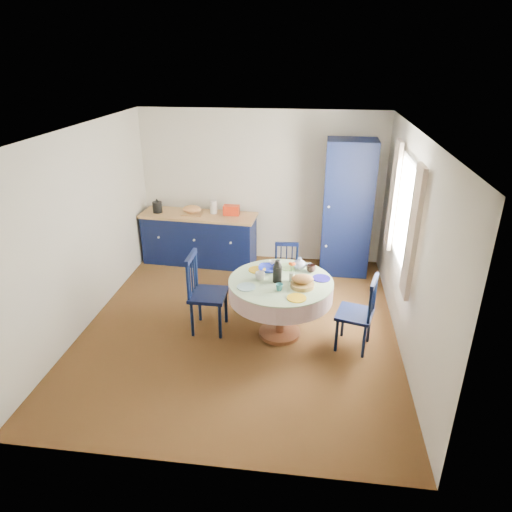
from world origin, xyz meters
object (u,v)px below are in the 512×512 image
Objects in this scene: mug_a at (260,276)px; mug_b at (279,287)px; dining_table at (281,289)px; mug_d at (272,264)px; chair_far at (286,272)px; cobalt_bowl at (268,269)px; kitchen_counter at (199,237)px; chair_left at (205,293)px; mug_c at (311,268)px; pantry_cabinet at (347,209)px; chair_right at (358,313)px.

mug_a is 1.38× the size of mug_b.
mug_b is at bearing -91.72° from dining_table.
dining_table is at bearing -68.92° from mug_d.
cobalt_bowl is at bearing -108.63° from chair_far.
chair_far is at bearing -31.74° from kitchen_counter.
dining_table is 1.22× the size of chair_left.
chair_far is 0.84m from mug_c.
mug_a is 1.03× the size of mug_c.
pantry_cabinet is at bearing -42.20° from chair_left.
mug_a is (-0.26, -0.95, 0.40)m from chair_far.
chair_right is at bearing -19.65° from cobalt_bowl.
dining_table is at bearing 88.28° from mug_b.
chair_left is at bearing -155.85° from mug_d.
kitchen_counter is 1.89m from chair_far.
mug_c reaches higher than mug_b.
chair_right is (0.06, -2.15, -0.58)m from pantry_cabinet.
chair_far is (-0.87, -1.05, -0.64)m from pantry_cabinet.
mug_a is (0.70, -0.02, 0.29)m from chair_left.
mug_d is 0.35× the size of cobalt_bowl.
chair_left is at bearing 179.16° from dining_table.
mug_b is 0.75× the size of mug_c.
chair_far is 3.30× the size of cobalt_bowl.
cobalt_bowl is at bearing -120.04° from pantry_cabinet.
pantry_cabinet reaches higher than mug_a.
pantry_cabinet reaches higher than kitchen_counter.
mug_c is (-0.52, -1.70, -0.25)m from pantry_cabinet.
mug_a is 0.48× the size of cobalt_bowl.
mug_b is at bearing -44.28° from mug_a.
pantry_cabinet is at bearing 2.65° from kitchen_counter.
mug_b reaches higher than cobalt_bowl.
mug_b is (0.95, -0.27, 0.28)m from chair_left.
mug_c is at bearing 39.83° from dining_table.
mug_a is at bearing -178.84° from dining_table.
kitchen_counter is 21.95× the size of mug_d.
pantry_cabinet is at bearing -163.13° from chair_right.
cobalt_bowl is at bearing 127.39° from dining_table.
dining_table is at bearing -84.34° from chair_right.
mug_c reaches higher than mug_d.
kitchen_counter reaches higher than mug_a.
mug_b is at bearing -123.25° from mug_c.
chair_far reaches higher than cobalt_bowl.
pantry_cabinet is 1.80m from mug_c.
mug_c reaches higher than cobalt_bowl.
kitchen_counter reaches higher than chair_far.
chair_right is 10.82× the size of mug_b.
mug_d is (-1.08, 0.54, 0.33)m from chair_right.
mug_d reaches higher than chair_far.
chair_far is at bearing 89.96° from dining_table.
mug_b is (-0.94, -0.10, 0.33)m from chair_right.
chair_right is at bearing -37.86° from kitchen_counter.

